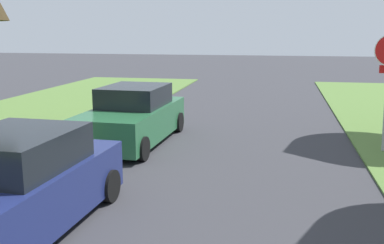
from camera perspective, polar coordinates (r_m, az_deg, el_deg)
name	(u,v)px	position (r m, az deg, el deg)	size (l,w,h in m)	color
parked_sedan_navy	(11,190)	(7.39, -21.91, -7.95)	(2.09, 4.47, 1.57)	navy
parked_sedan_green	(133,117)	(12.62, -7.48, 0.65)	(2.09, 4.47, 1.57)	#28663D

